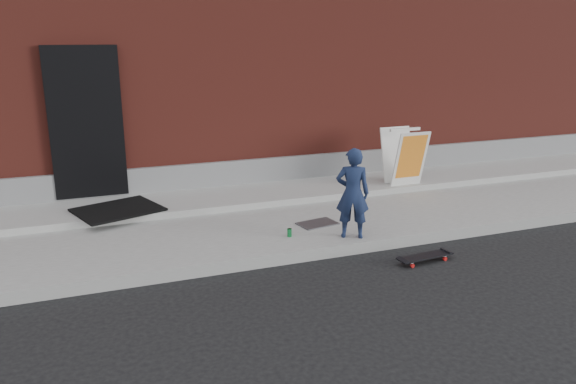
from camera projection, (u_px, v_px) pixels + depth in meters
name	position (u px, v px, depth m)	size (l,w,h in m)	color
ground	(327.00, 259.00, 6.91)	(80.00, 80.00, 0.00)	black
sidewalk	(285.00, 217.00, 8.24)	(20.00, 3.00, 0.15)	gray
apron	(265.00, 194.00, 9.02)	(20.00, 1.20, 0.10)	#989892
building	(199.00, 42.00, 12.54)	(20.00, 8.10, 5.00)	maroon
child	(353.00, 193.00, 7.08)	(0.43, 0.28, 1.17)	#182444
skateboard	(425.00, 257.00, 6.81)	(0.73, 0.25, 0.08)	red
pizza_sign	(404.00, 156.00, 9.30)	(0.57, 0.68, 0.94)	silver
soda_can	(289.00, 233.00, 7.23)	(0.06, 0.06, 0.11)	#1B8A40
doormat	(118.00, 210.00, 7.97)	(1.11, 0.89, 0.03)	black
utility_plate	(317.00, 224.00, 7.72)	(0.52, 0.33, 0.02)	#4D4E52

